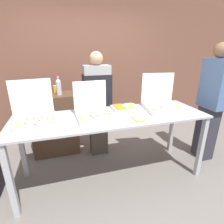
{
  "coord_description": "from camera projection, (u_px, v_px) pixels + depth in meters",
  "views": [
    {
      "loc": [
        -0.59,
        -1.98,
        1.71
      ],
      "look_at": [
        0.0,
        0.0,
        0.96
      ],
      "focal_mm": 28.0,
      "sensor_mm": 36.0,
      "label": 1
    }
  ],
  "objects": [
    {
      "name": "pizza_box_far_left",
      "position": [
        35.0,
        115.0,
        2.0
      ],
      "size": [
        0.54,
        0.55,
        0.46
      ],
      "rotation": [
        0.0,
        0.0,
        0.16
      ],
      "color": "white",
      "rests_on": "buffet_table"
    },
    {
      "name": "person_guest_cap",
      "position": [
        212.0,
        102.0,
        2.66
      ],
      "size": [
        0.22,
        0.4,
        1.8
      ],
      "rotation": [
        0.0,
        0.0,
        1.57
      ],
      "color": "#2D2D38",
      "rests_on": "ground_plane"
    },
    {
      "name": "buffet_table",
      "position": [
        112.0,
        124.0,
        2.25
      ],
      "size": [
        2.44,
        0.77,
        0.91
      ],
      "color": "#A8AAB2",
      "rests_on": "ground_plane"
    },
    {
      "name": "paper_plate_front_right",
      "position": [
        138.0,
        119.0,
        2.06
      ],
      "size": [
        0.2,
        0.2,
        0.03
      ],
      "color": "white",
      "rests_on": "buffet_table"
    },
    {
      "name": "person_server_vest",
      "position": [
        97.0,
        100.0,
        2.78
      ],
      "size": [
        0.42,
        0.24,
        1.68
      ],
      "rotation": [
        0.0,
        0.0,
        3.14
      ],
      "color": "#473D33",
      "rests_on": "ground_plane"
    },
    {
      "name": "ground_plane",
      "position": [
        112.0,
        175.0,
        2.52
      ],
      "size": [
        16.0,
        16.0,
        0.0
      ],
      "primitive_type": "plane",
      "color": "slate"
    },
    {
      "name": "veggie_tray",
      "position": [
        125.0,
        107.0,
        2.45
      ],
      "size": [
        0.36,
        0.28,
        0.05
      ],
      "color": "white",
      "rests_on": "buffet_table"
    },
    {
      "name": "soda_can_silver",
      "position": [
        49.0,
        90.0,
        2.81
      ],
      "size": [
        0.07,
        0.07,
        0.12
      ],
      "color": "silver",
      "rests_on": "sideboard_podium"
    },
    {
      "name": "sideboard_podium",
      "position": [
        55.0,
        124.0,
        2.97
      ],
      "size": [
        0.73,
        0.48,
        1.02
      ],
      "color": "#4C3323",
      "rests_on": "ground_plane"
    },
    {
      "name": "brick_wall_behind",
      "position": [
        88.0,
        65.0,
        3.58
      ],
      "size": [
        10.0,
        0.06,
        2.8
      ],
      "color": "brown",
      "rests_on": "ground_plane"
    },
    {
      "name": "soda_bottle",
      "position": [
        59.0,
        86.0,
        2.73
      ],
      "size": [
        0.08,
        0.08,
        0.31
      ],
      "color": "#B7BCC1",
      "rests_on": "sideboard_podium"
    },
    {
      "name": "pizza_box_near_left",
      "position": [
        161.0,
        103.0,
        2.46
      ],
      "size": [
        0.54,
        0.55,
        0.47
      ],
      "rotation": [
        0.0,
        0.0,
        -0.14
      ],
      "color": "white",
      "rests_on": "buffet_table"
    },
    {
      "name": "soda_can_colored",
      "position": [
        55.0,
        89.0,
        2.88
      ],
      "size": [
        0.07,
        0.07,
        0.12
      ],
      "color": "gold",
      "rests_on": "sideboard_podium"
    },
    {
      "name": "pizza_box_far_right",
      "position": [
        93.0,
        111.0,
        2.15
      ],
      "size": [
        0.44,
        0.45,
        0.42
      ],
      "rotation": [
        0.0,
        0.0,
        0.04
      ],
      "color": "white",
      "rests_on": "buffet_table"
    }
  ]
}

